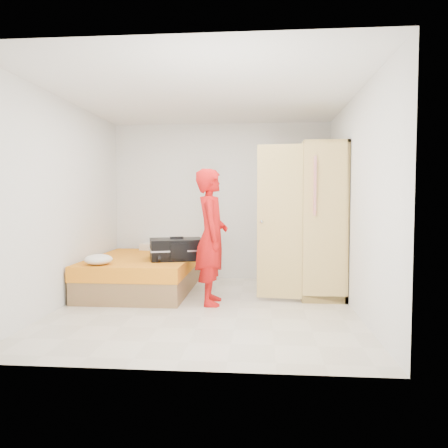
# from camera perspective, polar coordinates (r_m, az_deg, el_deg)

# --- Properties ---
(room) EXTENTS (4.00, 4.02, 2.60)m
(room) POSITION_cam_1_polar(r_m,az_deg,el_deg) (5.36, -2.35, 2.76)
(room) COLOR beige
(room) RESTS_ON ground
(bed) EXTENTS (1.42, 2.02, 0.50)m
(bed) POSITION_cam_1_polar(r_m,az_deg,el_deg) (6.55, -10.53, -6.39)
(bed) COLOR brown
(bed) RESTS_ON ground
(wardrobe) EXTENTS (1.17, 1.20, 2.10)m
(wardrobe) POSITION_cam_1_polar(r_m,az_deg,el_deg) (6.24, 12.01, 0.02)
(wardrobe) COLOR #E8BB71
(wardrobe) RESTS_ON ground
(person) EXTENTS (0.47, 0.67, 1.73)m
(person) POSITION_cam_1_polar(r_m,az_deg,el_deg) (5.58, -1.64, -1.68)
(person) COLOR red
(person) RESTS_ON ground
(suitcase) EXTENTS (0.87, 0.73, 0.32)m
(suitcase) POSITION_cam_1_polar(r_m,az_deg,el_deg) (6.15, -6.19, -3.29)
(suitcase) COLOR black
(suitcase) RESTS_ON bed
(round_cushion) EXTENTS (0.36, 0.36, 0.14)m
(round_cushion) POSITION_cam_1_polar(r_m,az_deg,el_deg) (5.88, -16.08, -4.48)
(round_cushion) COLOR white
(round_cushion) RESTS_ON bed
(pillow) EXTENTS (0.64, 0.41, 0.11)m
(pillow) POSITION_cam_1_polar(r_m,az_deg,el_deg) (7.31, -8.45, -2.95)
(pillow) COLOR white
(pillow) RESTS_ON bed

